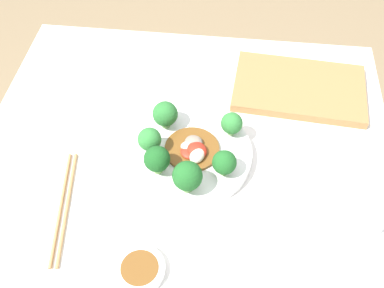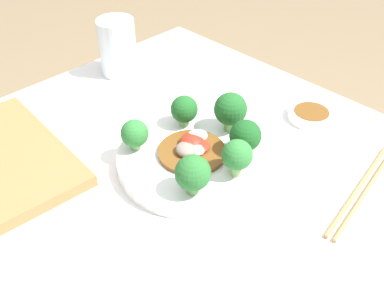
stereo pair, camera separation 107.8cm
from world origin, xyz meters
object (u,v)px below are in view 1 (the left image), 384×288
Objects in this scene: broccoli_southeast at (165,114)px; broccoli_northeast at (157,159)px; plate at (192,154)px; broccoli_north at (187,176)px; chopsticks at (64,207)px; drinking_glass at (373,202)px; cutting_board at (299,88)px; broccoli_northwest at (224,163)px; sauce_dish at (140,269)px; broccoli_southwest at (232,123)px; stirfry_center at (193,149)px; broccoli_east at (150,140)px.

broccoli_northeast is at bearing 91.15° from broccoli_southeast.
plate is 0.11m from broccoli_north.
chopsticks is (0.17, 0.09, -0.06)m from broccoli_northeast.
drinking_glass reaches higher than cutting_board.
sauce_dish is (0.13, 0.21, -0.05)m from broccoli_northwest.
plate is 0.10m from broccoli_southwest.
stirfry_center is 0.27m from chopsticks.
broccoli_southwest reaches higher than sauce_dish.
sauce_dish is (0.39, 0.15, -0.05)m from drinking_glass.
broccoli_southeast reaches higher than broccoli_southwest.
drinking_glass is 0.35m from cutting_board.
plate is 2.03× the size of drinking_glass.
broccoli_east reaches higher than plate.
broccoli_northwest is at bearing -145.06° from broccoli_north.
broccoli_southeast is 0.56× the size of stirfry_center.
chopsticks is 0.20m from sauce_dish.
broccoli_north reaches higher than broccoli_southwest.
sauce_dish is at bearing 66.21° from broccoli_southwest.
broccoli_east is at bearing -12.88° from drinking_glass.
broccoli_southeast is 0.27m from chopsticks.
chopsticks is at bearing 32.56° from plate.
broccoli_northeast is 0.73× the size of sauce_dish.
drinking_glass reaches higher than chopsticks.
chopsticks is (0.23, 0.05, -0.06)m from broccoli_north.
broccoli_north is at bearing 136.36° from broccoli_east.
drinking_glass is at bearing -176.14° from chopsticks.
broccoli_northeast reaches higher than cutting_board.
stirfry_center is 0.92× the size of drinking_glass.
cutting_board is at bearing -125.34° from broccoli_north.
broccoli_southwest is 0.30m from drinking_glass.
plate is 3.91× the size of broccoli_east.
chopsticks is (0.16, 0.20, -0.06)m from broccoli_southeast.
broccoli_southwest is at bearing -32.24° from drinking_glass.
plate is 0.99× the size of chopsticks.
broccoli_southwest is at bearing -156.77° from broccoli_east.
broccoli_northwest is at bearing 145.76° from stirfry_center.
chopsticks is (0.23, 0.14, -0.03)m from stirfry_center.
broccoli_northwest is (-0.13, 0.11, -0.00)m from broccoli_southeast.
stirfry_center is 0.36× the size of cutting_board.
broccoli_southwest is 0.10m from broccoli_northwest.
broccoli_east reaches higher than broccoli_southwest.
plate is at bearing 136.06° from broccoli_southeast.
broccoli_east is 0.56× the size of stirfry_center.
broccoli_southeast is at bearing 29.38° from cutting_board.
sauce_dish is at bearing 58.99° from cutting_board.
broccoli_northeast is at bearing 44.47° from cutting_board.
stirfry_center is (-0.08, -0.01, -0.03)m from broccoli_east.
cutting_board is (-0.28, -0.28, -0.05)m from broccoli_northeast.
drinking_glass is at bearing 167.27° from broccoli_northwest.
broccoli_east is 0.72× the size of sauce_dish.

